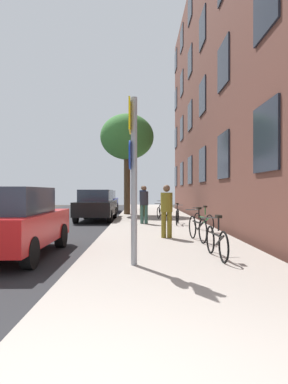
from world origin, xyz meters
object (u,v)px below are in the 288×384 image
object	(u,v)px
pedestrian_1	(144,202)
car_0	(12,221)
bicycle_0	(217,241)
bicycle_5	(163,209)
car_1	(97,205)
bicycle_4	(161,213)
pedestrian_2	(143,199)
car_2	(105,201)
bicycle_3	(177,216)
tree_near	(127,138)
bicycle_2	(203,221)
sign_post	(133,167)
bicycle_1	(197,228)
pedestrian_0	(167,208)
traffic_light	(128,176)

from	to	relation	value
pedestrian_1	car_0	size ratio (longest dim) A/B	0.42
bicycle_0	bicycle_5	distance (m)	12.01
car_1	bicycle_4	bearing A→B (deg)	-9.86
pedestrian_2	car_2	distance (m)	6.52
bicycle_3	bicycle_4	bearing A→B (deg)	102.76
bicycle_0	car_0	bearing A→B (deg)	171.37
tree_near	pedestrian_2	xyz separation A→B (m)	(0.99, -1.95, -3.81)
bicycle_2	sign_post	bearing A→B (deg)	-113.91
bicycle_3	bicycle_4	xyz separation A→B (m)	(-0.54, 2.40, -0.01)
bicycle_3	bicycle_5	xyz separation A→B (m)	(-0.29, 4.80, 0.02)
car_1	bicycle_0	bearing A→B (deg)	-68.90
bicycle_0	bicycle_1	distance (m)	2.40
bicycle_3	pedestrian_1	distance (m)	1.58
bicycle_3	pedestrian_2	distance (m)	4.75
pedestrian_0	pedestrian_2	xyz separation A→B (m)	(-0.67, 8.61, 0.07)
bicycle_2	pedestrian_1	bearing A→B (deg)	128.45
traffic_light	tree_near	distance (m)	6.73
car_1	car_2	distance (m)	7.37
bicycle_1	bicycle_5	distance (m)	9.61
bicycle_2	pedestrian_1	world-z (taller)	pedestrian_1
pedestrian_0	car_0	bearing A→B (deg)	-148.18
bicycle_2	pedestrian_0	size ratio (longest dim) A/B	0.99
traffic_light	pedestrian_0	bearing A→B (deg)	-83.62
tree_near	bicycle_3	xyz separation A→B (m)	(2.46, -6.42, -4.45)
sign_post	bicycle_0	distance (m)	2.42
bicycle_5	car_2	size ratio (longest dim) A/B	0.37
sign_post	car_2	size ratio (longest dim) A/B	0.73
tree_near	car_2	size ratio (longest dim) A/B	1.42
bicycle_1	car_0	size ratio (longest dim) A/B	0.42
bicycle_0	bicycle_3	world-z (taller)	same
bicycle_5	pedestrian_1	xyz separation A→B (m)	(-1.15, -4.54, 0.57)
bicycle_0	bicycle_5	world-z (taller)	bicycle_5
sign_post	bicycle_2	size ratio (longest dim) A/B	2.01
bicycle_4	car_1	xyz separation A→B (m)	(-3.36, 0.58, 0.38)
bicycle_4	bicycle_0	bearing A→B (deg)	-86.60
car_0	car_1	distance (m)	9.51
car_2	pedestrian_1	bearing A→B (deg)	-74.27
bicycle_0	car_1	distance (m)	10.92
bicycle_5	traffic_light	bearing A→B (deg)	106.69
traffic_light	bicycle_5	size ratio (longest dim) A/B	2.38
bicycle_5	pedestrian_2	world-z (taller)	pedestrian_2
bicycle_3	car_2	world-z (taller)	car_2
bicycle_0	bicycle_2	world-z (taller)	bicycle_0
tree_near	bicycle_1	size ratio (longest dim) A/B	3.81
tree_near	bicycle_2	size ratio (longest dim) A/B	3.93
pedestrian_0	car_2	size ratio (longest dim) A/B	0.36
bicycle_3	car_0	xyz separation A→B (m)	(-4.59, -6.50, 0.36)
car_2	pedestrian_2	bearing A→B (deg)	-64.39
pedestrian_0	car_1	xyz separation A→B (m)	(-3.10, 7.13, -0.20)
sign_post	pedestrian_1	size ratio (longest dim) A/B	1.93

